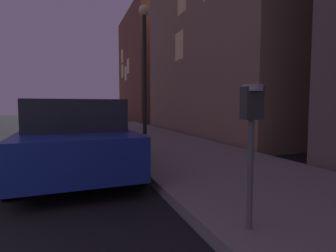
{
  "coord_description": "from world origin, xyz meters",
  "views": [
    {
      "loc": [
        2.8,
        -1.56,
        1.33
      ],
      "look_at": [
        4.07,
        1.95,
        1.04
      ],
      "focal_mm": 28.48,
      "sensor_mm": 36.0,
      "label": 1
    }
  ],
  "objects": [
    {
      "name": "building_far",
      "position": [
        10.63,
        20.66,
        4.53
      ],
      "size": [
        6.66,
        8.77,
        9.05
      ],
      "color": "brown",
      "rests_on": "ground"
    },
    {
      "name": "street_lamp",
      "position": [
        5.64,
        9.1,
        3.62
      ],
      "size": [
        0.44,
        0.44,
        5.21
      ],
      "color": "black",
      "rests_on": "sidewalk"
    },
    {
      "name": "car_blue",
      "position": [
        2.85,
        4.01,
        0.72
      ],
      "size": [
        2.15,
        4.26,
        1.43
      ],
      "color": "navy",
      "rests_on": "ground"
    },
    {
      "name": "car_green",
      "position": [
        2.85,
        15.6,
        0.71
      ],
      "size": [
        2.1,
        4.61,
        1.43
      ],
      "color": "#19592D",
      "rests_on": "ground"
    },
    {
      "name": "car_red",
      "position": [
        2.85,
        9.64,
        0.7
      ],
      "size": [
        2.17,
        4.49,
        1.43
      ],
      "color": "maroon",
      "rests_on": "ground"
    },
    {
      "name": "parking_meter",
      "position": [
        4.37,
        0.5,
        1.19
      ],
      "size": [
        0.19,
        0.19,
        1.37
      ],
      "color": "#59595B",
      "rests_on": "sidewalk"
    },
    {
      "name": "building_mid",
      "position": [
        11.71,
        9.05,
        5.6
      ],
      "size": [
        8.83,
        9.99,
        11.21
      ],
      "color": "#8C7259",
      "rests_on": "ground"
    },
    {
      "name": "car_silver",
      "position": [
        2.85,
        21.83,
        0.7
      ],
      "size": [
        2.31,
        4.38,
        1.43
      ],
      "color": "#B7B7BF",
      "rests_on": "ground"
    }
  ]
}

